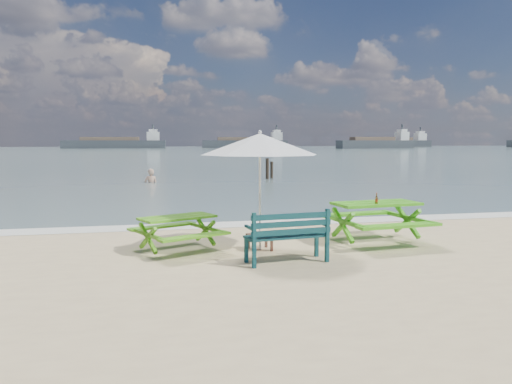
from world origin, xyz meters
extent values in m
plane|color=slate|center=(0.00, 85.00, 0.00)|extent=(300.00, 300.00, 0.00)
cube|color=silver|center=(0.00, 4.60, 0.01)|extent=(22.00, 0.90, 0.01)
cube|color=#4C9B17|center=(-2.07, 1.81, 0.66)|extent=(1.58, 1.21, 0.04)
cube|color=#4C9B17|center=(-2.35, 2.42, 0.39)|extent=(1.41, 0.82, 0.04)
cube|color=#4C9B17|center=(-1.79, 1.20, 0.39)|extent=(1.41, 0.82, 0.04)
cube|color=#4C9B17|center=(-2.07, 1.81, 0.30)|extent=(1.56, 1.29, 0.61)
cube|color=#3F9E17|center=(2.08, 1.78, 0.83)|extent=(1.87, 1.03, 0.06)
cube|color=#3F9E17|center=(1.99, 2.61, 0.49)|extent=(1.81, 0.51, 0.06)
cube|color=#3F9E17|center=(2.17, 0.95, 0.49)|extent=(1.81, 0.51, 0.06)
cube|color=#3F9E17|center=(2.08, 1.78, 0.38)|extent=(1.78, 1.19, 0.76)
cube|color=#0E363B|center=(-0.24, 0.52, 0.47)|extent=(1.52, 0.63, 0.04)
cube|color=#0E363B|center=(-0.21, 0.29, 0.72)|extent=(1.47, 0.23, 0.38)
cube|color=#0E363B|center=(-0.24, 0.52, 0.23)|extent=(1.43, 0.67, 0.47)
cube|color=brown|center=(-0.48, 1.58, 0.28)|extent=(0.49, 0.49, 0.05)
cube|color=brown|center=(-0.48, 1.58, 0.13)|extent=(0.43, 0.43, 0.26)
cylinder|color=silver|center=(-0.48, 1.58, 1.11)|extent=(0.05, 0.05, 2.22)
cone|color=silver|center=(-0.48, 1.58, 2.08)|extent=(2.46, 2.46, 0.42)
cylinder|color=#965615|center=(1.96, 1.53, 0.92)|extent=(0.06, 0.06, 0.14)
cylinder|color=#965615|center=(1.96, 1.53, 1.05)|extent=(0.02, 0.02, 0.06)
cylinder|color=red|center=(1.96, 1.53, 0.92)|extent=(0.06, 0.06, 0.05)
imported|color=tan|center=(-2.50, 18.25, -0.24)|extent=(0.76, 0.57, 1.88)
cylinder|color=black|center=(3.85, 19.10, 0.48)|extent=(0.19, 0.19, 1.35)
cylinder|color=black|center=(4.25, 19.70, 0.37)|extent=(0.17, 0.17, 1.14)
cube|color=#33383D|center=(23.46, 127.81, 1.00)|extent=(23.61, 5.92, 2.20)
cube|color=silver|center=(32.31, 127.07, 3.20)|extent=(3.04, 3.22, 2.20)
cube|color=#33383D|center=(-11.29, 127.97, 1.00)|extent=(26.53, 5.63, 2.20)
cube|color=silver|center=(-1.31, 127.35, 3.20)|extent=(3.34, 3.19, 2.20)
cube|color=#33383D|center=(54.67, 111.80, 1.00)|extent=(20.89, 5.84, 2.20)
cube|color=silver|center=(62.47, 112.51, 3.20)|extent=(2.73, 3.21, 2.20)
cube|color=#33383D|center=(73.19, 137.62, 1.00)|extent=(24.67, 4.58, 2.20)
cube|color=silver|center=(82.53, 137.84, 3.20)|extent=(3.02, 3.07, 2.20)
camera|label=1|loc=(-2.60, -7.88, 2.16)|focal=35.00mm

